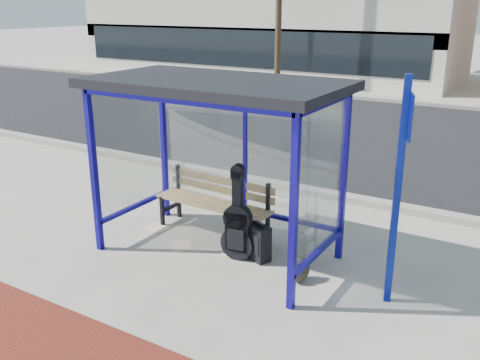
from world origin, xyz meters
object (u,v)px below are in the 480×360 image
Objects in this scene: bench at (215,200)px; guitar_bag at (238,227)px; suitcase at (259,243)px; backpack at (298,269)px.

guitar_bag reaches higher than bench.
backpack is at bearing 2.92° from suitcase.
guitar_bag is 1.03m from backpack.
guitar_bag is 2.31× the size of suitcase.
guitar_bag reaches higher than backpack.
guitar_bag is 0.35m from suitcase.
bench is at bearing 175.72° from suitcase.
backpack is (1.74, -0.75, -0.35)m from bench.
suitcase is 0.76m from backpack.
bench is at bearing 133.55° from guitar_bag.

